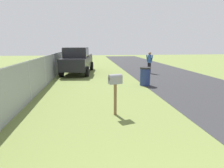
# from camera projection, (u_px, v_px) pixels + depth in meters

# --- Properties ---
(mailbox) EXTENTS (0.31, 0.48, 1.39)m
(mailbox) POSITION_uv_depth(u_px,v_px,m) (115.00, 83.00, 6.05)
(mailbox) COLOR brown
(mailbox) RESTS_ON ground
(pickup_truck) EXTENTS (5.39, 2.60, 2.09)m
(pickup_truck) POSITION_uv_depth(u_px,v_px,m) (77.00, 60.00, 14.84)
(pickup_truck) COLOR black
(pickup_truck) RESTS_ON ground
(trash_bin) EXTENTS (0.61, 0.61, 1.05)m
(trash_bin) POSITION_uv_depth(u_px,v_px,m) (145.00, 76.00, 10.59)
(trash_bin) COLOR navy
(trash_bin) RESTS_ON ground
(pedestrian) EXTENTS (0.31, 0.51, 1.73)m
(pedestrian) POSITION_uv_depth(u_px,v_px,m) (149.00, 61.00, 14.91)
(pedestrian) COLOR black
(pedestrian) RESTS_ON ground
(fence_section) EXTENTS (20.04, 0.07, 1.68)m
(fence_section) POSITION_uv_depth(u_px,v_px,m) (38.00, 74.00, 9.00)
(fence_section) COLOR #9EA3A8
(fence_section) RESTS_ON ground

